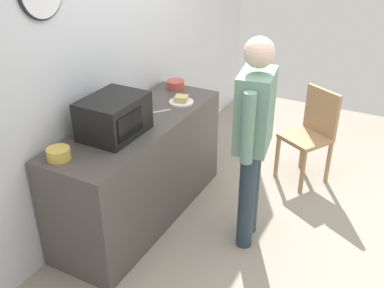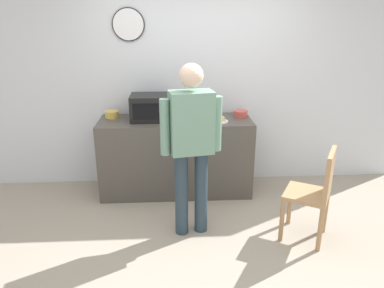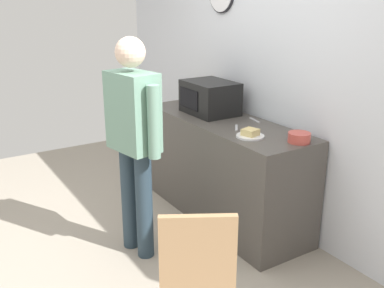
% 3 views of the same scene
% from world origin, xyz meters
% --- Properties ---
extents(ground_plane, '(6.00, 6.00, 0.00)m').
position_xyz_m(ground_plane, '(0.00, 0.00, 0.00)').
color(ground_plane, '#9E9384').
extents(back_wall, '(5.40, 0.13, 2.60)m').
position_xyz_m(back_wall, '(-0.00, 1.60, 1.30)').
color(back_wall, silver).
rests_on(back_wall, ground_plane).
extents(kitchen_counter, '(1.82, 0.62, 0.93)m').
position_xyz_m(kitchen_counter, '(-0.27, 1.22, 0.46)').
color(kitchen_counter, '#4C4742').
rests_on(kitchen_counter, ground_plane).
extents(microwave, '(0.50, 0.39, 0.30)m').
position_xyz_m(microwave, '(-0.55, 1.24, 1.08)').
color(microwave, black).
rests_on(microwave, kitchen_counter).
extents(sandwich_plate, '(0.22, 0.22, 0.07)m').
position_xyz_m(sandwich_plate, '(0.23, 1.10, 0.95)').
color(sandwich_plate, white).
rests_on(sandwich_plate, kitchen_counter).
extents(salad_bowl, '(0.16, 0.16, 0.08)m').
position_xyz_m(salad_bowl, '(-1.04, 1.36, 0.97)').
color(salad_bowl, gold).
rests_on(salad_bowl, kitchen_counter).
extents(cereal_bowl, '(0.17, 0.17, 0.08)m').
position_xyz_m(cereal_bowl, '(0.53, 1.32, 0.97)').
color(cereal_bowl, '#C64C42').
rests_on(cereal_bowl, kitchen_counter).
extents(fork_utensil, '(0.15, 0.12, 0.01)m').
position_xyz_m(fork_utensil, '(-0.02, 1.15, 0.93)').
color(fork_utensil, silver).
rests_on(fork_utensil, kitchen_counter).
extents(spoon_utensil, '(0.17, 0.06, 0.01)m').
position_xyz_m(spoon_utensil, '(-0.12, 1.44, 0.93)').
color(spoon_utensil, silver).
rests_on(spoon_utensil, kitchen_counter).
extents(person_standing, '(0.58, 0.31, 1.71)m').
position_xyz_m(person_standing, '(-0.13, 0.27, 1.00)').
color(person_standing, '#273946').
rests_on(person_standing, ground_plane).
extents(wooden_chair, '(0.55, 0.55, 0.94)m').
position_xyz_m(wooden_chair, '(1.04, 0.08, 0.52)').
color(wooden_chair, '#A87F56').
rests_on(wooden_chair, ground_plane).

